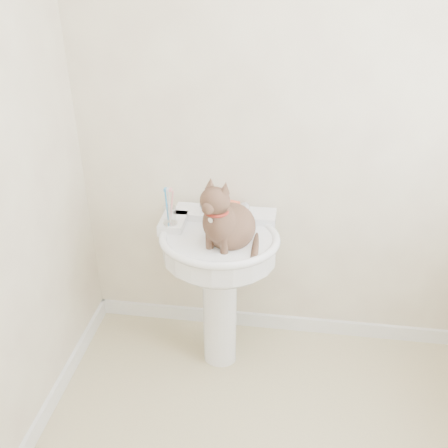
% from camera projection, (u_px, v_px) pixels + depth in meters
% --- Properties ---
extents(wall_back, '(2.20, 0.00, 2.50)m').
position_uv_depth(wall_back, '(299.00, 121.00, 2.32)').
color(wall_back, '#EFE6C3').
rests_on(wall_back, ground).
extents(baseboard_back, '(2.20, 0.02, 0.09)m').
position_uv_depth(baseboard_back, '(284.00, 322.00, 2.91)').
color(baseboard_back, white).
rests_on(baseboard_back, floor).
extents(pedestal_sink, '(0.59, 0.57, 0.81)m').
position_uv_depth(pedestal_sink, '(219.00, 260.00, 2.42)').
color(pedestal_sink, white).
rests_on(pedestal_sink, floor).
extents(faucet, '(0.28, 0.12, 0.14)m').
position_uv_depth(faucet, '(224.00, 208.00, 2.44)').
color(faucet, silver).
rests_on(faucet, pedestal_sink).
extents(soap_bar, '(0.10, 0.08, 0.03)m').
position_uv_depth(soap_bar, '(230.00, 205.00, 2.52)').
color(soap_bar, '#F25E38').
rests_on(soap_bar, pedestal_sink).
extents(toothbrush_cup, '(0.07, 0.07, 0.18)m').
position_uv_depth(toothbrush_cup, '(170.00, 215.00, 2.35)').
color(toothbrush_cup, silver).
rests_on(toothbrush_cup, pedestal_sink).
extents(cat, '(0.26, 0.32, 0.47)m').
position_uv_depth(cat, '(228.00, 223.00, 2.25)').
color(cat, brown).
rests_on(cat, pedestal_sink).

